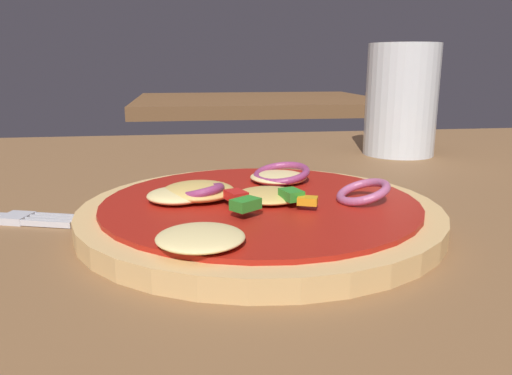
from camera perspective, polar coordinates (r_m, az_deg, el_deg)
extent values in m
cube|color=brown|center=(0.32, -8.75, -9.14)|extent=(1.11, 0.96, 0.04)
cylinder|color=tan|center=(0.34, 0.49, -3.02)|extent=(0.24, 0.24, 0.01)
cylinder|color=#A81C11|center=(0.34, 0.49, -1.71)|extent=(0.21, 0.21, 0.00)
ellipsoid|color=#E5BC60|center=(0.34, -6.62, -0.39)|extent=(0.05, 0.05, 0.01)
ellipsoid|color=#F4DB8E|center=(0.39, 2.59, 1.20)|extent=(0.04, 0.04, 0.01)
ellipsoid|color=#E5BC60|center=(0.33, 1.45, -0.89)|extent=(0.04, 0.04, 0.01)
ellipsoid|color=#F4DB8E|center=(0.26, -6.36, -5.67)|extent=(0.05, 0.05, 0.01)
ellipsoid|color=#F4DB8E|center=(0.34, -9.10, -0.88)|extent=(0.04, 0.04, 0.01)
torus|color=#93386B|center=(0.39, 2.92, 1.64)|extent=(0.06, 0.06, 0.01)
torus|color=#93386B|center=(0.33, -6.17, -0.47)|extent=(0.04, 0.04, 0.01)
torus|color=#B25984|center=(0.34, 12.14, -0.48)|extent=(0.04, 0.04, 0.02)
cube|color=red|center=(0.32, -2.29, -0.93)|extent=(0.02, 0.02, 0.01)
cube|color=orange|center=(0.32, 5.76, -1.34)|extent=(0.01, 0.01, 0.00)
cube|color=#2D8C28|center=(0.32, 4.06, -0.82)|extent=(0.02, 0.02, 0.01)
cube|color=#2D8C28|center=(0.30, -1.20, -1.91)|extent=(0.02, 0.02, 0.01)
cube|color=silver|center=(0.38, -25.67, -3.16)|extent=(0.02, 0.02, 0.01)
cube|color=silver|center=(0.36, -22.90, -3.85)|extent=(0.03, 0.01, 0.00)
cube|color=silver|center=(0.36, -22.44, -3.59)|extent=(0.03, 0.01, 0.00)
cube|color=silver|center=(0.37, -21.98, -3.34)|extent=(0.03, 0.01, 0.00)
cube|color=silver|center=(0.37, -21.54, -3.09)|extent=(0.03, 0.01, 0.00)
cylinder|color=silver|center=(0.62, 16.25, 9.57)|extent=(0.08, 0.08, 0.13)
cylinder|color=#9E510F|center=(0.62, 16.08, 7.05)|extent=(0.07, 0.07, 0.07)
cylinder|color=white|center=(0.62, 16.35, 10.96)|extent=(0.07, 0.07, 0.01)
cube|color=brown|center=(1.63, 0.08, 9.59)|extent=(0.76, 0.63, 0.04)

